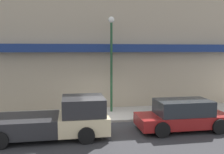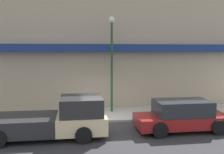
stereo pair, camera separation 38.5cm
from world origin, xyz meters
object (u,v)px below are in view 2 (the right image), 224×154
(fire_hydrant, at_px, (63,114))
(street_lamp, at_px, (112,53))
(parked_car, at_px, (182,116))
(pickup_truck, at_px, (54,119))

(fire_hydrant, height_order, street_lamp, street_lamp)
(parked_car, height_order, street_lamp, street_lamp)
(parked_car, relative_size, fire_hydrant, 6.76)
(parked_car, bearing_deg, street_lamp, 126.75)
(fire_hydrant, xyz_separation_m, street_lamp, (2.88, 1.61, 3.23))
(pickup_truck, xyz_separation_m, parked_car, (6.04, 0.00, -0.06))
(fire_hydrant, bearing_deg, street_lamp, 29.22)
(fire_hydrant, relative_size, street_lamp, 0.12)
(pickup_truck, bearing_deg, street_lamp, 50.85)
(parked_car, distance_m, street_lamp, 5.56)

